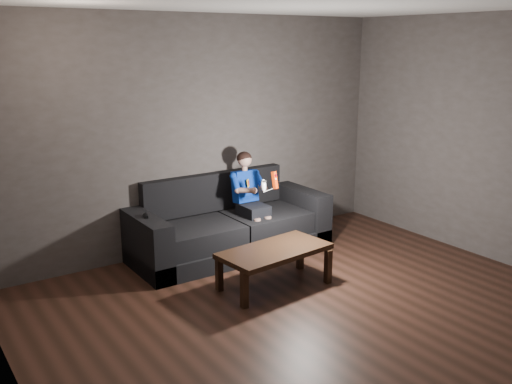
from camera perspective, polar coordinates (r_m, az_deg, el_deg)
floor at (r=5.09m, az=8.62°, el=-13.29°), size 5.00×5.00×0.00m
back_wall at (r=6.63m, az=-5.71°, el=5.74°), size 5.00×0.04×2.70m
left_wall at (r=3.48m, az=-22.54°, el=-3.65°), size 0.04×5.00×2.70m
sofa at (r=6.64m, az=-2.89°, el=-3.62°), size 2.30×0.99×0.89m
child at (r=6.59m, az=-0.67°, el=0.09°), size 0.41×0.51×1.01m
wii_remote_red at (r=6.27m, az=1.89°, el=1.21°), size 0.07×0.08×0.20m
nunchuk_white at (r=6.21m, az=0.76°, el=0.66°), size 0.08×0.10×0.15m
wii_remote_black at (r=6.01m, az=-10.97°, el=-2.34°), size 0.07×0.14×0.03m
coffee_table at (r=5.68m, az=1.88°, el=-6.18°), size 1.17×0.67×0.40m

